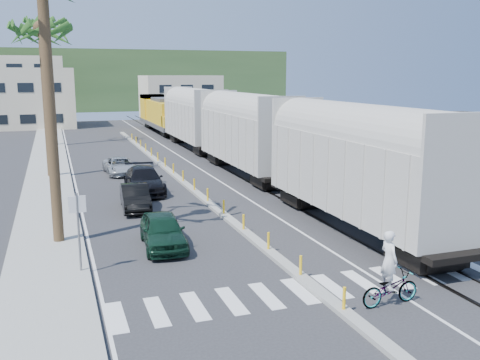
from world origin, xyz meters
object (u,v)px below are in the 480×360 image
street_sign (78,222)px  car_lead (163,231)px  car_second (135,197)px  cyclist (390,281)px

street_sign → car_lead: street_sign is taller
car_lead → car_second: car_lead is taller
street_sign → cyclist: (8.96, -5.90, -1.19)m
cyclist → car_second: bearing=17.2°
street_sign → car_second: bearing=69.9°
street_sign → cyclist: street_sign is taller
street_sign → car_second: street_sign is taller
car_lead → car_second: (-0.16, 6.82, -0.05)m
car_second → cyclist: 15.88m
car_lead → cyclist: 9.73m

